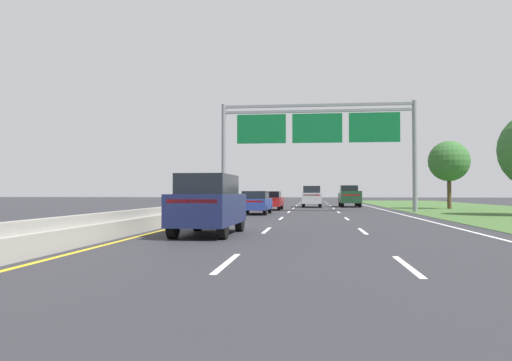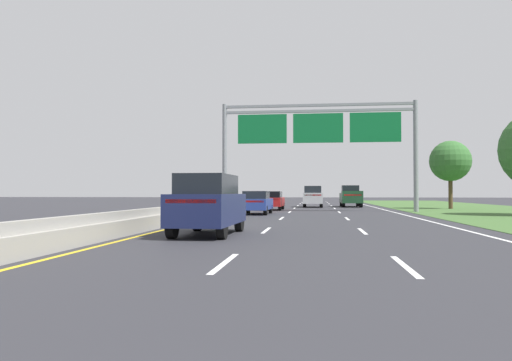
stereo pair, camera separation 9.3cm
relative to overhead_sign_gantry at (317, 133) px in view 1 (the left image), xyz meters
The scene contains 10 objects.
ground_plane 7.07m from the overhead_sign_gantry, 94.72° to the right, with size 220.00×220.00×0.00m, color #2B2B30.
lane_striping 7.31m from the overhead_sign_gantry, 94.19° to the right, with size 11.96×106.00×0.01m.
median_barrier_concrete 9.66m from the overhead_sign_gantry, 152.22° to the right, with size 0.60×110.00×0.85m.
overhead_sign_gantry is the anchor object (origin of this frame).
pickup_truck_darkgreen 14.25m from the overhead_sign_gantry, 75.32° to the left, with size 2.03×5.41×2.20m.
car_red_left_lane_sedan 7.21m from the overhead_sign_gantry, 141.21° to the left, with size 1.90×4.43×1.57m.
car_silver_centre_lane_suv 12.39m from the overhead_sign_gantry, 92.31° to the left, with size 1.91×4.71×2.11m.
car_blue_left_lane_sedan 8.40m from the overhead_sign_gantry, 129.83° to the right, with size 1.91×4.44×1.57m.
car_navy_left_lane_suv 22.35m from the overhead_sign_gantry, 100.49° to the right, with size 1.99×4.74×2.11m.
roadside_tree_far 13.97m from the overhead_sign_gantry, 31.92° to the left, with size 3.62×3.62×6.09m.
Camera 1 is at (-0.05, 0.19, 1.49)m, focal length 34.71 mm.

